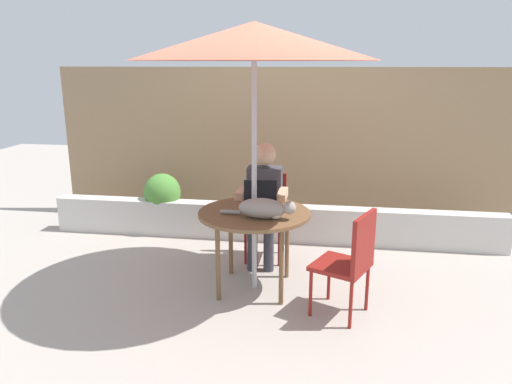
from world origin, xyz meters
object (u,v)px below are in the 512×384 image
object	(u,v)px
patio_table	(254,219)
chair_empty	(351,257)
chair_occupied	(266,209)
person_seated	(264,197)
potted_plant_near_fence	(163,201)
laptop	(260,198)
cat	(265,209)
patio_umbrella	(254,41)

from	to	relation	value
patio_table	chair_empty	bearing A→B (deg)	-24.83
chair_occupied	person_seated	xyz separation A→B (m)	(0.00, -0.16, 0.17)
patio_table	potted_plant_near_fence	bearing A→B (deg)	134.46
laptop	cat	xyz separation A→B (m)	(0.10, -0.38, 0.02)
chair_empty	person_seated	xyz separation A→B (m)	(-0.82, 1.00, 0.17)
patio_umbrella	cat	bearing A→B (deg)	-55.08
potted_plant_near_fence	laptop	bearing A→B (deg)	-40.05
chair_occupied	potted_plant_near_fence	world-z (taller)	chair_occupied
chair_empty	person_seated	size ratio (longest dim) A/B	0.72
chair_occupied	chair_empty	bearing A→B (deg)	-54.55
laptop	chair_occupied	bearing A→B (deg)	92.17
person_seated	laptop	distance (m)	0.42
patio_umbrella	potted_plant_near_fence	size ratio (longest dim) A/B	3.22
chair_occupied	cat	size ratio (longest dim) A/B	1.34
patio_table	chair_occupied	world-z (taller)	chair_occupied
patio_table	cat	world-z (taller)	cat
cat	potted_plant_near_fence	xyz separation A→B (m)	(-1.43, 1.51, -0.42)
chair_occupied	patio_umbrella	bearing A→B (deg)	-90.00
patio_table	patio_umbrella	xyz separation A→B (m)	(0.00, 0.00, 1.47)
patio_umbrella	cat	xyz separation A→B (m)	(0.12, -0.17, -1.33)
patio_table	chair_empty	distance (m)	0.92
patio_table	chair_occupied	size ratio (longest dim) A/B	1.12
patio_table	laptop	xyz separation A→B (m)	(0.02, 0.22, 0.13)
laptop	cat	distance (m)	0.40
patio_table	person_seated	bearing A→B (deg)	90.00
chair_empty	cat	xyz separation A→B (m)	(-0.71, 0.21, 0.30)
potted_plant_near_fence	chair_empty	bearing A→B (deg)	-38.82
chair_empty	person_seated	bearing A→B (deg)	129.48
laptop	person_seated	bearing A→B (deg)	93.01
patio_table	cat	distance (m)	0.25
laptop	potted_plant_near_fence	bearing A→B (deg)	139.95
person_seated	cat	distance (m)	0.80
laptop	cat	world-z (taller)	laptop
chair_empty	potted_plant_near_fence	world-z (taller)	chair_empty
patio_table	chair_empty	world-z (taller)	chair_empty
patio_umbrella	chair_occupied	bearing A→B (deg)	90.00
patio_table	laptop	distance (m)	0.25
chair_occupied	potted_plant_near_fence	xyz separation A→B (m)	(-1.31, 0.56, -0.12)
chair_empty	laptop	xyz separation A→B (m)	(-0.80, 0.60, 0.28)
patio_table	chair_empty	size ratio (longest dim) A/B	1.12
chair_occupied	laptop	world-z (taller)	laptop
laptop	chair_empty	bearing A→B (deg)	-36.68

